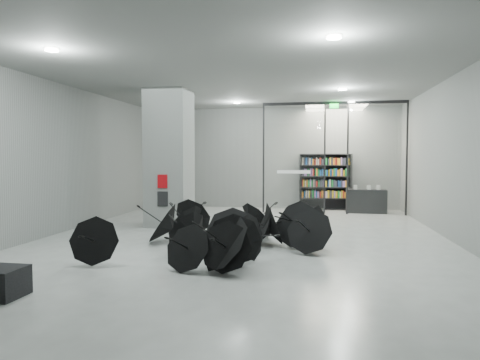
% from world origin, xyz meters
% --- Properties ---
extents(room, '(14.00, 14.02, 4.01)m').
position_xyz_m(room, '(0.00, 0.00, 2.84)').
color(room, gray).
rests_on(room, ground).
extents(column, '(1.20, 1.20, 4.00)m').
position_xyz_m(column, '(-2.50, 2.00, 2.00)').
color(column, slate).
rests_on(column, ground).
extents(fire_cabinet, '(0.28, 0.04, 0.38)m').
position_xyz_m(fire_cabinet, '(-2.50, 1.38, 1.35)').
color(fire_cabinet, '#A50A07').
rests_on(fire_cabinet, column).
extents(info_panel, '(0.30, 0.03, 0.42)m').
position_xyz_m(info_panel, '(-2.50, 1.38, 0.85)').
color(info_panel, black).
rests_on(info_panel, column).
extents(exit_sign, '(0.30, 0.06, 0.15)m').
position_xyz_m(exit_sign, '(2.40, 5.30, 3.82)').
color(exit_sign, '#0CE533').
rests_on(exit_sign, room).
extents(glass_partition, '(5.06, 0.08, 4.00)m').
position_xyz_m(glass_partition, '(2.39, 5.50, 2.18)').
color(glass_partition, silver).
rests_on(glass_partition, ground).
extents(bookshelf, '(1.99, 0.57, 2.16)m').
position_xyz_m(bookshelf, '(2.16, 6.75, 1.08)').
color(bookshelf, black).
rests_on(bookshelf, ground).
extents(shop_counter, '(1.45, 0.63, 0.86)m').
position_xyz_m(shop_counter, '(3.61, 6.01, 0.43)').
color(shop_counter, black).
rests_on(shop_counter, ground).
extents(umbrella_cluster, '(5.25, 4.77, 1.35)m').
position_xyz_m(umbrella_cluster, '(0.06, -1.13, 0.32)').
color(umbrella_cluster, black).
rests_on(umbrella_cluster, ground).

